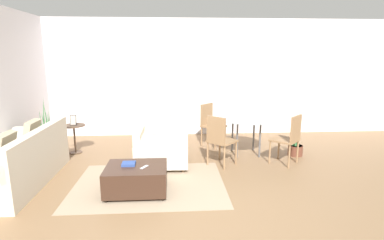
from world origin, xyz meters
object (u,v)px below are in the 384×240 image
at_px(dining_chair_near_right, 290,136).
at_px(tv_remote_primary, 144,167).
at_px(side_table, 74,133).
at_px(dining_chair_near_left, 219,137).
at_px(potted_plant_small, 295,147).
at_px(book_stack, 129,164).
at_px(picture_frame, 73,120).
at_px(armchair, 162,144).
at_px(dining_table, 246,122).
at_px(couch, 18,165).
at_px(ottoman, 136,178).
at_px(potted_plant, 48,143).
at_px(dining_chair_far_left, 210,122).

bearing_deg(dining_chair_near_right, tv_remote_primary, -157.92).
relative_size(side_table, dining_chair_near_left, 0.63).
bearing_deg(potted_plant_small, book_stack, -155.69).
bearing_deg(side_table, picture_frame, 90.00).
xyz_separation_m(armchair, dining_table, (1.63, 0.43, 0.28)).
bearing_deg(couch, side_table, 74.68).
bearing_deg(tv_remote_primary, book_stack, 154.53).
distance_m(ottoman, tv_remote_primary, 0.22).
distance_m(couch, tv_remote_primary, 1.99).
relative_size(tv_remote_primary, dining_chair_near_left, 0.17).
xyz_separation_m(couch, potted_plant, (-0.13, 1.44, -0.07)).
relative_size(armchair, dining_chair_near_right, 1.06).
xyz_separation_m(potted_plant, picture_frame, (0.53, -0.00, 0.45)).
bearing_deg(tv_remote_primary, dining_table, 41.51).
relative_size(side_table, dining_chair_far_left, 0.63).
height_order(potted_plant, dining_chair_far_left, potted_plant).
bearing_deg(dining_table, ottoman, -141.12).
xyz_separation_m(dining_table, dining_chair_near_left, (-0.62, -0.62, -0.13)).
height_order(potted_plant, dining_chair_near_right, potted_plant).
distance_m(book_stack, potted_plant, 2.57).
bearing_deg(book_stack, dining_chair_near_left, 31.72).
distance_m(tv_remote_primary, picture_frame, 2.46).
xyz_separation_m(picture_frame, dining_chair_near_left, (2.75, -0.90, -0.15)).
bearing_deg(couch, dining_table, 17.14).
xyz_separation_m(tv_remote_primary, dining_chair_near_left, (1.21, 0.99, 0.13)).
relative_size(dining_chair_near_right, potted_plant_small, 1.36).
relative_size(potted_plant, side_table, 1.99).
bearing_deg(ottoman, dining_chair_near_right, 20.23).
distance_m(potted_plant, picture_frame, 0.70).
bearing_deg(armchair, picture_frame, 158.11).
height_order(ottoman, dining_chair_near_right, dining_chair_near_right).
relative_size(couch, tv_remote_primary, 13.39).
xyz_separation_m(book_stack, potted_plant, (-1.84, 1.79, -0.19)).
bearing_deg(ottoman, dining_chair_near_left, 35.57).
relative_size(ottoman, picture_frame, 4.20).
xyz_separation_m(dining_chair_near_left, dining_chair_far_left, (0.00, 1.25, 0.00)).
height_order(tv_remote_primary, potted_plant_small, potted_plant_small).
height_order(armchair, dining_table, armchair).
bearing_deg(armchair, side_table, 158.11).
distance_m(couch, book_stack, 1.74).
bearing_deg(picture_frame, book_stack, -53.62).
bearing_deg(tv_remote_primary, potted_plant, 137.49).
bearing_deg(dining_table, book_stack, -143.73).
height_order(book_stack, dining_chair_near_left, dining_chair_near_left).
height_order(armchair, dining_chair_near_left, armchair).
bearing_deg(potted_plant_small, couch, -167.91).
bearing_deg(couch, potted_plant_small, 12.09).
bearing_deg(picture_frame, dining_chair_near_right, -12.64).
distance_m(armchair, ottoman, 1.20).
bearing_deg(potted_plant_small, dining_chair_near_right, -124.67).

